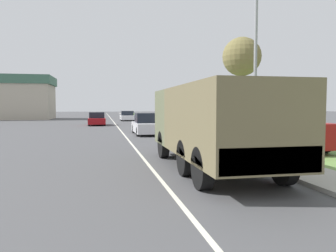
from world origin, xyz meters
name	(u,v)px	position (x,y,z in m)	size (l,w,h in m)	color
ground_plane	(115,124)	(0.00, 40.00, 0.00)	(180.00, 180.00, 0.00)	#4C4C4F
lane_centre_stripe	(115,124)	(0.00, 40.00, 0.00)	(0.12, 120.00, 0.00)	silver
sidewalk_right	(154,123)	(4.50, 40.00, 0.06)	(1.80, 120.00, 0.12)	#ADAAA3
grass_strip_right	(189,123)	(8.90, 40.00, 0.01)	(7.00, 120.00, 0.02)	#6B9347
military_truck	(212,121)	(1.96, 11.89, 1.60)	(2.57, 7.80, 2.73)	#606647
car_nearest_ahead	(147,125)	(1.71, 25.72, 0.72)	(1.90, 4.55, 1.60)	silver
car_second_ahead	(97,119)	(-2.08, 38.37, 0.65)	(1.83, 3.96, 1.44)	maroon
car_third_ahead	(127,116)	(2.09, 49.20, 0.64)	(1.94, 4.29, 1.41)	silver
pickup_truck	(282,130)	(7.19, 16.35, 0.91)	(1.92, 5.44, 1.86)	maroon
lamp_post	(252,37)	(4.57, 14.48, 5.00)	(1.69, 0.24, 8.36)	gray
tree_mid_right	(242,58)	(7.77, 22.58, 5.38)	(2.62, 2.62, 6.75)	brown
building_distant	(5,97)	(-16.61, 57.99, 3.48)	(14.91, 8.89, 6.86)	#B2A893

